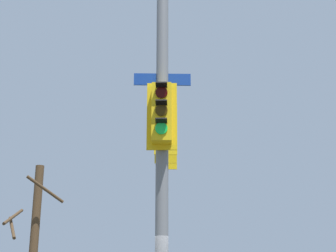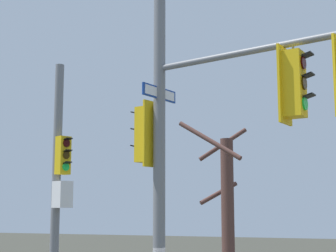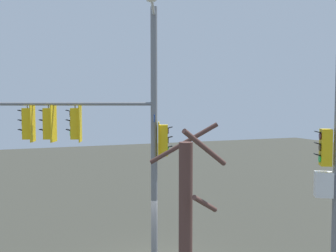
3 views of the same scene
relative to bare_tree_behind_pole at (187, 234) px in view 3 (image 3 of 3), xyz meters
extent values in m
cylinder|color=slate|center=(-4.21, 0.61, 1.94)|extent=(0.24, 0.24, 9.34)
cylinder|color=silver|center=(-3.13, 0.20, 6.35)|extent=(2.21, 0.92, 0.10)
cylinder|color=slate|center=(-5.19, -1.96, 3.23)|extent=(2.07, 5.18, 0.12)
cube|color=yellow|center=(-5.21, -2.00, 2.53)|extent=(0.43, 0.39, 1.10)
cube|color=yellow|center=(-5.16, -1.84, 2.53)|extent=(0.55, 0.20, 1.30)
cylinder|color=#2F0403|center=(-5.25, -2.16, 2.87)|extent=(0.22, 0.09, 0.22)
cube|color=black|center=(-5.28, -2.23, 2.99)|extent=(0.25, 0.21, 0.06)
cylinder|color=#352504|center=(-5.25, -2.16, 2.53)|extent=(0.22, 0.09, 0.22)
cube|color=black|center=(-5.28, -2.23, 2.65)|extent=(0.25, 0.21, 0.06)
cylinder|color=#19D147|center=(-5.25, -2.16, 2.19)|extent=(0.22, 0.09, 0.22)
cube|color=black|center=(-5.28, -2.23, 2.31)|extent=(0.25, 0.21, 0.06)
cylinder|color=slate|center=(-5.21, -2.00, 3.15)|extent=(0.04, 0.04, 0.15)
cube|color=yellow|center=(-5.54, -2.88, 2.53)|extent=(0.45, 0.42, 1.10)
cube|color=yellow|center=(-5.47, -2.72, 2.53)|extent=(0.52, 0.27, 1.30)
cylinder|color=#2F0403|center=(-5.61, -3.03, 2.87)|extent=(0.21, 0.12, 0.22)
cube|color=black|center=(-5.64, -3.09, 2.99)|extent=(0.26, 0.23, 0.06)
cylinder|color=#352504|center=(-5.61, -3.03, 2.53)|extent=(0.21, 0.12, 0.22)
cube|color=black|center=(-5.64, -3.09, 2.65)|extent=(0.26, 0.23, 0.06)
cylinder|color=#19D147|center=(-5.61, -3.03, 2.19)|extent=(0.21, 0.12, 0.22)
cube|color=black|center=(-5.64, -3.09, 2.31)|extent=(0.26, 0.23, 0.06)
cylinder|color=slate|center=(-5.54, -2.88, 3.15)|extent=(0.04, 0.04, 0.15)
cube|color=yellow|center=(-5.81, -3.57, 2.53)|extent=(0.44, 0.40, 1.10)
cube|color=yellow|center=(-5.76, -3.41, 2.53)|extent=(0.54, 0.21, 1.30)
cylinder|color=#2F0403|center=(-5.86, -3.73, 2.87)|extent=(0.22, 0.10, 0.22)
cube|color=black|center=(-5.88, -3.80, 2.99)|extent=(0.25, 0.22, 0.06)
cylinder|color=#352504|center=(-5.86, -3.73, 2.53)|extent=(0.22, 0.10, 0.22)
cube|color=black|center=(-5.88, -3.80, 2.65)|extent=(0.25, 0.22, 0.06)
cylinder|color=#19D147|center=(-5.86, -3.73, 2.19)|extent=(0.22, 0.10, 0.22)
cube|color=black|center=(-5.88, -3.80, 2.31)|extent=(0.25, 0.22, 0.06)
cylinder|color=slate|center=(-5.81, -3.57, 3.15)|extent=(0.04, 0.04, 0.15)
cube|color=yellow|center=(-4.09, 0.93, 1.93)|extent=(0.44, 0.41, 1.10)
cube|color=yellow|center=(-4.15, 0.77, 1.93)|extent=(0.54, 0.24, 1.30)
cylinder|color=#2F0403|center=(-4.03, 1.08, 2.27)|extent=(0.22, 0.11, 0.22)
cube|color=black|center=(-4.00, 1.15, 2.39)|extent=(0.25, 0.22, 0.06)
cylinder|color=#352504|center=(-4.03, 1.08, 1.93)|extent=(0.22, 0.11, 0.22)
cube|color=black|center=(-4.00, 1.15, 2.05)|extent=(0.25, 0.22, 0.06)
cylinder|color=#19D147|center=(-4.03, 1.08, 1.59)|extent=(0.22, 0.11, 0.22)
cube|color=black|center=(-4.00, 1.15, 1.71)|extent=(0.25, 0.22, 0.06)
cube|color=navy|center=(-4.21, 0.61, 2.73)|extent=(1.05, 0.38, 0.24)
cube|color=white|center=(-4.22, 0.59, 2.73)|extent=(0.95, 0.32, 0.18)
cube|color=white|center=(-0.32, 4.65, 0.82)|extent=(0.61, 0.64, 0.75)
cube|color=yellow|center=(-0.30, 4.67, 1.93)|extent=(0.46, 0.44, 1.10)
cylinder|color=#2F0403|center=(-0.38, 4.53, 2.27)|extent=(0.21, 0.13, 0.22)
cube|color=black|center=(-0.42, 4.46, 2.39)|extent=(0.26, 0.24, 0.06)
cylinder|color=#352504|center=(-0.38, 4.53, 1.93)|extent=(0.21, 0.13, 0.22)
cube|color=black|center=(-0.42, 4.46, 2.05)|extent=(0.26, 0.24, 0.06)
cylinder|color=#19D147|center=(-0.38, 4.53, 1.59)|extent=(0.21, 0.13, 0.22)
cube|color=black|center=(-0.42, 4.46, 1.71)|extent=(0.26, 0.24, 0.06)
cylinder|color=#52352F|center=(0.00, -0.03, -0.22)|extent=(0.34, 0.34, 5.04)
cylinder|color=#52352F|center=(-0.83, 0.28, 2.17)|extent=(0.76, 1.77, 1.13)
cylinder|color=#52352F|center=(0.63, 0.18, 2.22)|extent=(0.55, 1.35, 0.96)
cylinder|color=#52352F|center=(0.44, 0.28, 0.85)|extent=(0.76, 0.99, 0.65)
camera|label=1|loc=(-1.29, 8.94, -0.92)|focal=52.56mm
camera|label=2|loc=(-13.69, -2.22, 0.62)|focal=54.93mm
camera|label=3|loc=(8.35, -3.75, 3.25)|focal=40.13mm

